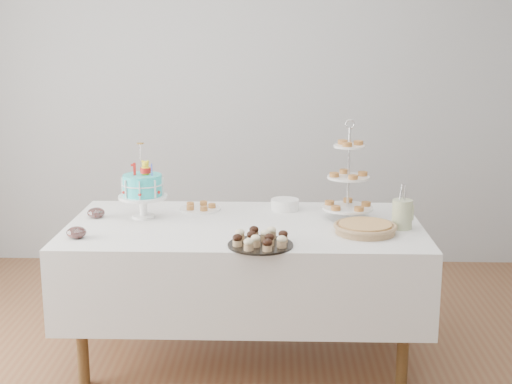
{
  "coord_description": "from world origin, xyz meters",
  "views": [
    {
      "loc": [
        0.17,
        -3.43,
        1.81
      ],
      "look_at": [
        0.06,
        0.3,
        0.95
      ],
      "focal_mm": 50.0,
      "sensor_mm": 36.0,
      "label": 1
    }
  ],
  "objects_px": {
    "plate_stack": "(285,205)",
    "jam_bowl_b": "(96,213)",
    "table": "(245,264)",
    "tiered_stand": "(348,178)",
    "pastry_plate": "(200,207)",
    "jam_bowl_a": "(76,233)",
    "birthday_cake": "(143,198)",
    "cupcake_tray": "(260,239)",
    "pie": "(365,228)",
    "utensil_pitcher": "(402,213)"
  },
  "relations": [
    {
      "from": "table",
      "to": "pastry_plate",
      "type": "relative_size",
      "value": 7.99
    },
    {
      "from": "pastry_plate",
      "to": "jam_bowl_b",
      "type": "relative_size",
      "value": 2.47
    },
    {
      "from": "jam_bowl_a",
      "to": "utensil_pitcher",
      "type": "relative_size",
      "value": 0.42
    },
    {
      "from": "jam_bowl_b",
      "to": "jam_bowl_a",
      "type": "bearing_deg",
      "value": -90.0
    },
    {
      "from": "pastry_plate",
      "to": "cupcake_tray",
      "type": "bearing_deg",
      "value": -62.19
    },
    {
      "from": "table",
      "to": "cupcake_tray",
      "type": "height_order",
      "value": "cupcake_tray"
    },
    {
      "from": "plate_stack",
      "to": "pie",
      "type": "bearing_deg",
      "value": -49.12
    },
    {
      "from": "birthday_cake",
      "to": "jam_bowl_a",
      "type": "bearing_deg",
      "value": -125.6
    },
    {
      "from": "tiered_stand",
      "to": "utensil_pitcher",
      "type": "relative_size",
      "value": 2.33
    },
    {
      "from": "pie",
      "to": "jam_bowl_a",
      "type": "relative_size",
      "value": 3.28
    },
    {
      "from": "jam_bowl_a",
      "to": "jam_bowl_b",
      "type": "distance_m",
      "value": 0.4
    },
    {
      "from": "cupcake_tray",
      "to": "birthday_cake",
      "type": "bearing_deg",
      "value": 142.25
    },
    {
      "from": "pastry_plate",
      "to": "jam_bowl_b",
      "type": "distance_m",
      "value": 0.6
    },
    {
      "from": "birthday_cake",
      "to": "tiered_stand",
      "type": "height_order",
      "value": "tiered_stand"
    },
    {
      "from": "utensil_pitcher",
      "to": "jam_bowl_b",
      "type": "bearing_deg",
      "value": -168.23
    },
    {
      "from": "plate_stack",
      "to": "utensil_pitcher",
      "type": "height_order",
      "value": "utensil_pitcher"
    },
    {
      "from": "pie",
      "to": "plate_stack",
      "type": "height_order",
      "value": "plate_stack"
    },
    {
      "from": "pie",
      "to": "tiered_stand",
      "type": "bearing_deg",
      "value": 102.25
    },
    {
      "from": "cupcake_tray",
      "to": "plate_stack",
      "type": "relative_size",
      "value": 1.96
    },
    {
      "from": "tiered_stand",
      "to": "jam_bowl_a",
      "type": "bearing_deg",
      "value": -163.17
    },
    {
      "from": "cupcake_tray",
      "to": "utensil_pitcher",
      "type": "xyz_separation_m",
      "value": [
        0.74,
        0.33,
        0.05
      ]
    },
    {
      "from": "table",
      "to": "tiered_stand",
      "type": "xyz_separation_m",
      "value": [
        0.57,
        0.14,
        0.46
      ]
    },
    {
      "from": "table",
      "to": "pastry_plate",
      "type": "xyz_separation_m",
      "value": [
        -0.27,
        0.3,
        0.24
      ]
    },
    {
      "from": "jam_bowl_a",
      "to": "jam_bowl_b",
      "type": "xyz_separation_m",
      "value": [
        -0.0,
        0.4,
        -0.0
      ]
    },
    {
      "from": "cupcake_tray",
      "to": "jam_bowl_b",
      "type": "height_order",
      "value": "cupcake_tray"
    },
    {
      "from": "cupcake_tray",
      "to": "jam_bowl_b",
      "type": "bearing_deg",
      "value": 151.39
    },
    {
      "from": "birthday_cake",
      "to": "jam_bowl_a",
      "type": "distance_m",
      "value": 0.5
    },
    {
      "from": "table",
      "to": "jam_bowl_a",
      "type": "distance_m",
      "value": 0.92
    },
    {
      "from": "birthday_cake",
      "to": "pie",
      "type": "relative_size",
      "value": 1.27
    },
    {
      "from": "cupcake_tray",
      "to": "plate_stack",
      "type": "distance_m",
      "value": 0.73
    },
    {
      "from": "pie",
      "to": "table",
      "type": "bearing_deg",
      "value": 165.99
    },
    {
      "from": "jam_bowl_b",
      "to": "utensil_pitcher",
      "type": "relative_size",
      "value": 0.41
    },
    {
      "from": "jam_bowl_b",
      "to": "pie",
      "type": "bearing_deg",
      "value": -10.34
    },
    {
      "from": "birthday_cake",
      "to": "utensil_pitcher",
      "type": "bearing_deg",
      "value": -9.83
    },
    {
      "from": "table",
      "to": "tiered_stand",
      "type": "bearing_deg",
      "value": 13.42
    },
    {
      "from": "birthday_cake",
      "to": "jam_bowl_b",
      "type": "height_order",
      "value": "birthday_cake"
    },
    {
      "from": "plate_stack",
      "to": "jam_bowl_b",
      "type": "relative_size",
      "value": 1.69
    },
    {
      "from": "table",
      "to": "birthday_cake",
      "type": "relative_size",
      "value": 4.56
    },
    {
      "from": "tiered_stand",
      "to": "plate_stack",
      "type": "height_order",
      "value": "tiered_stand"
    },
    {
      "from": "pie",
      "to": "plate_stack",
      "type": "distance_m",
      "value": 0.63
    },
    {
      "from": "plate_stack",
      "to": "jam_bowl_b",
      "type": "xyz_separation_m",
      "value": [
        -1.06,
        -0.21,
        -0.0
      ]
    },
    {
      "from": "pie",
      "to": "utensil_pitcher",
      "type": "height_order",
      "value": "utensil_pitcher"
    },
    {
      "from": "tiered_stand",
      "to": "pastry_plate",
      "type": "distance_m",
      "value": 0.89
    },
    {
      "from": "plate_stack",
      "to": "jam_bowl_b",
      "type": "height_order",
      "value": "plate_stack"
    },
    {
      "from": "birthday_cake",
      "to": "jam_bowl_b",
      "type": "relative_size",
      "value": 4.32
    },
    {
      "from": "plate_stack",
      "to": "pastry_plate",
      "type": "xyz_separation_m",
      "value": [
        -0.5,
        -0.01,
        -0.02
      ]
    },
    {
      "from": "pastry_plate",
      "to": "jam_bowl_a",
      "type": "distance_m",
      "value": 0.82
    },
    {
      "from": "tiered_stand",
      "to": "jam_bowl_b",
      "type": "height_order",
      "value": "tiered_stand"
    },
    {
      "from": "plate_stack",
      "to": "jam_bowl_a",
      "type": "relative_size",
      "value": 1.63
    },
    {
      "from": "tiered_stand",
      "to": "pastry_plate",
      "type": "xyz_separation_m",
      "value": [
        -0.85,
        0.17,
        -0.22
      ]
    }
  ]
}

